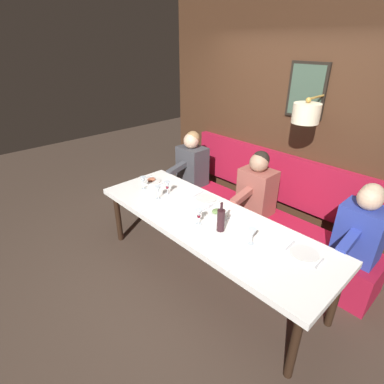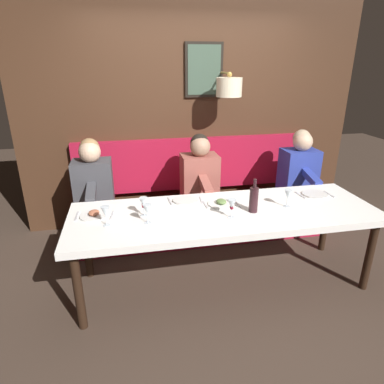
# 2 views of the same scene
# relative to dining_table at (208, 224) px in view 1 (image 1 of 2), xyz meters

# --- Properties ---
(ground_plane) EXTENTS (12.00, 12.00, 0.00)m
(ground_plane) POSITION_rel_dining_table_xyz_m (0.00, 0.00, -0.68)
(ground_plane) COLOR #423328
(dining_table) EXTENTS (0.90, 2.69, 0.74)m
(dining_table) POSITION_rel_dining_table_xyz_m (0.00, 0.00, 0.00)
(dining_table) COLOR white
(dining_table) RESTS_ON ground_plane
(banquette_bench) EXTENTS (0.52, 2.89, 0.45)m
(banquette_bench) POSITION_rel_dining_table_xyz_m (0.89, 0.00, -0.45)
(banquette_bench) COLOR maroon
(banquette_bench) RESTS_ON ground_plane
(back_wall_panel) EXTENTS (0.59, 4.09, 2.90)m
(back_wall_panel) POSITION_rel_dining_table_xyz_m (1.46, -0.00, 0.69)
(back_wall_panel) COLOR #422819
(back_wall_panel) RESTS_ON ground_plane
(diner_nearest) EXTENTS (0.60, 0.40, 0.79)m
(diner_nearest) POSITION_rel_dining_table_xyz_m (0.88, -1.16, 0.14)
(diner_nearest) COLOR #283893
(diner_nearest) RESTS_ON banquette_bench
(diner_near) EXTENTS (0.60, 0.40, 0.79)m
(diner_near) POSITION_rel_dining_table_xyz_m (0.88, 0.03, 0.14)
(diner_near) COLOR #934C42
(diner_near) RESTS_ON banquette_bench
(diner_middle) EXTENTS (0.60, 0.40, 0.79)m
(diner_middle) POSITION_rel_dining_table_xyz_m (0.88, 1.18, 0.14)
(diner_middle) COLOR #3D3D42
(diner_middle) RESTS_ON banquette_bench
(place_setting_0) EXTENTS (0.24, 0.32, 0.01)m
(place_setting_0) POSITION_rel_dining_table_xyz_m (0.18, -0.97, 0.07)
(place_setting_0) COLOR silver
(place_setting_0) RESTS_ON dining_table
(place_setting_1) EXTENTS (0.24, 0.32, 0.05)m
(place_setting_1) POSITION_rel_dining_table_xyz_m (0.11, 1.12, 0.08)
(place_setting_1) COLOR white
(place_setting_1) RESTS_ON dining_table
(place_setting_2) EXTENTS (0.24, 0.32, 0.01)m
(place_setting_2) POSITION_rel_dining_table_xyz_m (0.29, 0.30, 0.07)
(place_setting_2) COLOR silver
(place_setting_2) RESTS_ON dining_table
(place_setting_3) EXTENTS (0.24, 0.31, 0.05)m
(place_setting_3) POSITION_rel_dining_table_xyz_m (0.13, -0.00, 0.08)
(place_setting_3) COLOR white
(place_setting_3) RESTS_ON dining_table
(wine_glass_0) EXTENTS (0.07, 0.07, 0.16)m
(wine_glass_0) POSITION_rel_dining_table_xyz_m (-0.14, -0.01, 0.18)
(wine_glass_0) COLOR silver
(wine_glass_0) RESTS_ON dining_table
(wine_glass_1) EXTENTS (0.07, 0.07, 0.16)m
(wine_glass_1) POSITION_rel_dining_table_xyz_m (0.04, 0.70, 0.18)
(wine_glass_1) COLOR silver
(wine_glass_1) RESTS_ON dining_table
(wine_glass_2) EXTENTS (0.07, 0.07, 0.16)m
(wine_glass_2) POSITION_rel_dining_table_xyz_m (-0.08, 1.01, 0.18)
(wine_glass_2) COLOR silver
(wine_glass_2) RESTS_ON dining_table
(wine_glass_3) EXTENTS (0.07, 0.07, 0.16)m
(wine_glass_3) POSITION_rel_dining_table_xyz_m (-0.11, 0.69, 0.18)
(wine_glass_3) COLOR silver
(wine_glass_3) RESTS_ON dining_table
(wine_glass_4) EXTENTS (0.07, 0.07, 0.16)m
(wine_glass_4) POSITION_rel_dining_table_xyz_m (-0.02, -0.57, 0.18)
(wine_glass_4) COLOR silver
(wine_glass_4) RESTS_ON dining_table
(wine_bottle) EXTENTS (0.08, 0.08, 0.30)m
(wine_bottle) POSITION_rel_dining_table_xyz_m (-0.06, -0.23, 0.18)
(wine_bottle) COLOR #33191E
(wine_bottle) RESTS_ON dining_table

